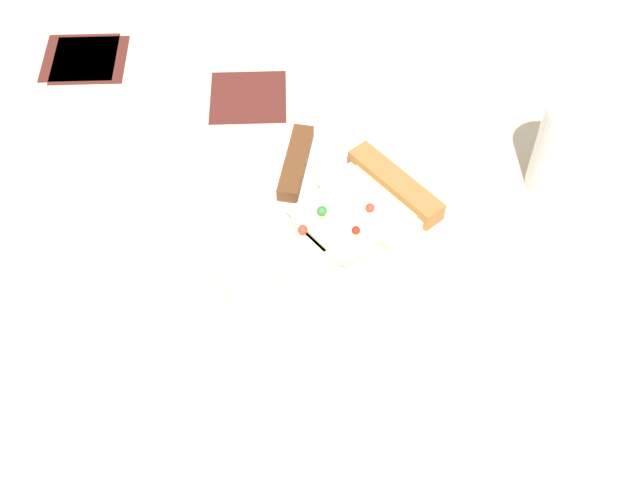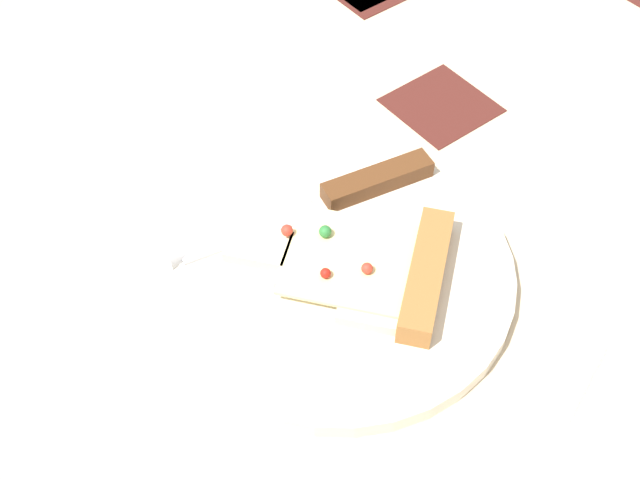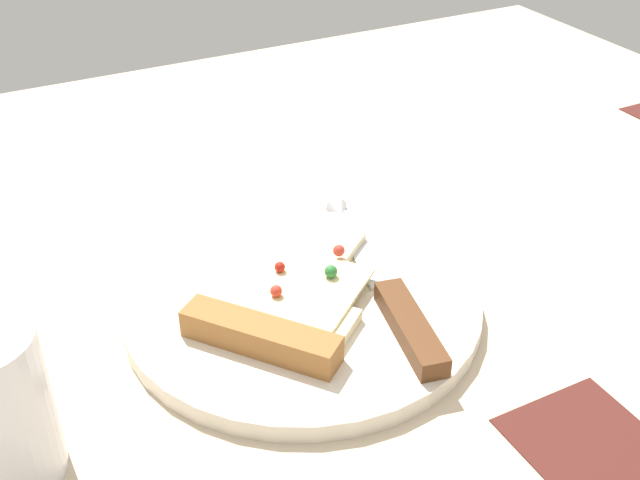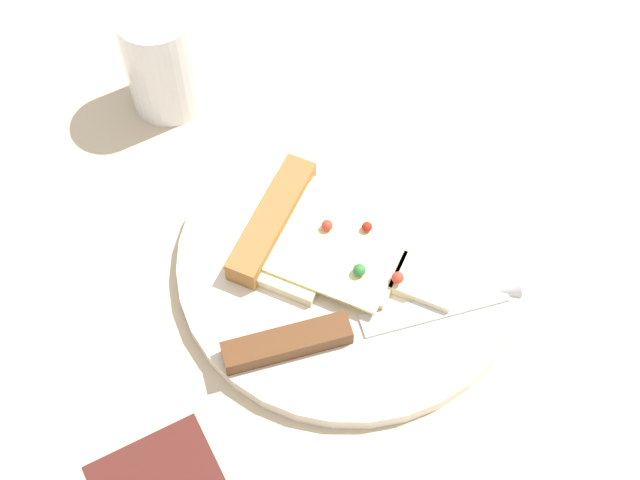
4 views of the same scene
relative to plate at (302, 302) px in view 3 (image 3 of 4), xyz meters
The scene contains 4 objects.
ground_plane 8.43cm from the plate, 129.25° to the right, with size 125.26×125.26×3.00cm.
plate is the anchor object (origin of this frame).
pizza_slice 3.03cm from the plate, 128.51° to the left, with size 16.92×18.48×2.33cm.
knife 6.95cm from the plate, 122.54° to the right, with size 23.93×6.92×2.45cm.
Camera 3 is at (-39.81, 27.85, 39.20)cm, focal length 44.19 mm.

